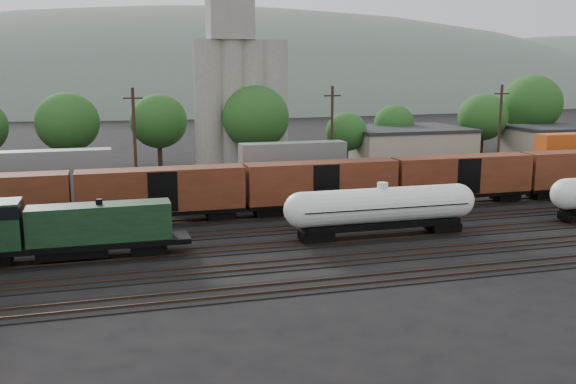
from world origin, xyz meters
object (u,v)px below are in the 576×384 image
object	(u,v)px
orange_locomotive	(238,186)
grain_silo	(240,89)
green_locomotive	(58,229)
tank_car_a	(382,207)

from	to	relation	value
orange_locomotive	grain_silo	distance (m)	28.09
green_locomotive	grain_silo	distance (m)	47.43
green_locomotive	grain_silo	size ratio (longest dim) A/B	0.59
tank_car_a	grain_silo	size ratio (longest dim) A/B	0.59
green_locomotive	orange_locomotive	bearing A→B (deg)	42.27
green_locomotive	grain_silo	world-z (taller)	grain_silo
grain_silo	green_locomotive	bearing A→B (deg)	-118.45
orange_locomotive	grain_silo	world-z (taller)	grain_silo
green_locomotive	tank_car_a	bearing A→B (deg)	0.00
orange_locomotive	green_locomotive	bearing A→B (deg)	-137.73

